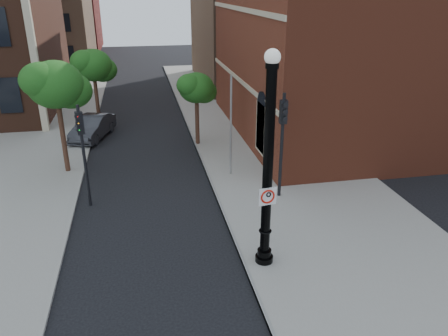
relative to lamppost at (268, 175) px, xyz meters
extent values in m
plane|color=black|center=(-2.73, -0.43, -3.28)|extent=(120.00, 120.00, 0.00)
cube|color=gray|center=(3.27, 9.57, -3.22)|extent=(8.00, 60.00, 0.12)
cube|color=gray|center=(-11.73, 17.57, -3.22)|extent=(10.00, 50.00, 0.12)
cube|color=gray|center=(-0.68, 9.57, -3.21)|extent=(0.10, 60.00, 0.14)
cube|color=brown|center=(13.27, 13.57, 2.72)|extent=(22.00, 16.00, 12.00)
cube|color=black|center=(2.23, 8.57, -1.28)|extent=(0.08, 1.40, 2.40)
cube|color=#C4B797|center=(2.24, 13.57, 0.22)|extent=(0.06, 16.00, 0.25)
cube|color=#C4B797|center=(2.24, 13.57, 4.22)|extent=(0.06, 16.00, 0.25)
cube|color=#C4B797|center=(-9.73, 16.57, 3.72)|extent=(0.40, 0.40, 14.00)
cube|color=#866149|center=(-14.73, 43.57, 2.72)|extent=(12.00, 12.00, 12.00)
cube|color=maroon|center=(-14.73, 57.57, 1.72)|extent=(12.00, 12.00, 10.00)
cube|color=#866149|center=(13.27, 29.57, 3.72)|extent=(22.00, 14.00, 14.00)
cylinder|color=black|center=(0.00, 0.00, -3.12)|extent=(0.60, 0.60, 0.32)
cylinder|color=black|center=(0.00, 0.00, -2.86)|extent=(0.47, 0.47, 0.27)
cylinder|color=black|center=(0.00, 0.00, 0.15)|extent=(0.32, 0.32, 6.23)
torus|color=black|center=(0.00, 0.00, -2.00)|extent=(0.43, 0.43, 0.06)
cylinder|color=black|center=(0.00, 0.00, 3.36)|extent=(0.39, 0.39, 0.16)
sphere|color=silver|center=(0.00, 0.00, 3.59)|extent=(0.47, 0.47, 0.47)
cube|color=white|center=(-0.02, -0.18, -0.65)|extent=(0.59, 0.09, 0.59)
cube|color=black|center=(-0.02, -0.18, -0.38)|extent=(0.59, 0.07, 0.05)
cube|color=black|center=(-0.02, -0.18, -0.92)|extent=(0.59, 0.07, 0.05)
cube|color=black|center=(-0.29, -0.21, -0.65)|extent=(0.05, 0.01, 0.59)
cube|color=black|center=(0.25, -0.15, -0.65)|extent=(0.05, 0.01, 0.59)
torus|color=red|center=(-0.02, -0.18, -0.65)|extent=(0.48, 0.11, 0.47)
cube|color=red|center=(-0.02, -0.18, -0.65)|extent=(0.33, 0.05, 0.34)
cube|color=black|center=(-0.08, -0.19, -0.65)|extent=(0.05, 0.01, 0.28)
torus|color=black|center=(0.00, -0.18, -0.59)|extent=(0.19, 0.08, 0.18)
cylinder|color=black|center=(-0.02, -0.18, -0.38)|extent=(0.03, 0.02, 0.03)
imported|color=#2D2E32|center=(-6.66, 14.80, -2.59)|extent=(2.70, 4.48, 1.39)
cylinder|color=black|center=(-6.12, 5.58, -1.08)|extent=(0.13, 0.13, 4.41)
cube|color=black|center=(-6.12, 5.58, 0.39)|extent=(0.33, 0.32, 0.92)
sphere|color=#E50505|center=(-6.16, 5.44, 0.71)|extent=(0.17, 0.17, 0.17)
sphere|color=#FF8C00|center=(-6.16, 5.44, 0.43)|extent=(0.17, 0.17, 0.17)
sphere|color=#00E519|center=(-6.16, 5.44, 0.16)|extent=(0.17, 0.17, 0.17)
cylinder|color=black|center=(2.04, 4.69, -0.93)|extent=(0.14, 0.14, 4.72)
cube|color=black|center=(2.04, 4.69, 0.65)|extent=(0.31, 0.29, 0.98)
sphere|color=#E50505|center=(2.05, 4.54, 0.99)|extent=(0.18, 0.18, 0.18)
sphere|color=#FF8C00|center=(2.05, 4.54, 0.69)|extent=(0.18, 0.18, 0.18)
sphere|color=#00E519|center=(2.05, 4.54, 0.40)|extent=(0.18, 0.18, 0.18)
cylinder|color=#999999|center=(0.44, 7.47, -0.80)|extent=(0.10, 0.10, 4.97)
cylinder|color=#382016|center=(-7.51, 9.46, -1.20)|extent=(0.24, 0.24, 4.16)
ellipsoid|color=#1E4813|center=(-7.51, 9.46, 1.18)|extent=(2.62, 2.62, 2.22)
ellipsoid|color=#1E4813|center=(-6.92, 9.94, 0.76)|extent=(2.02, 2.02, 1.72)
ellipsoid|color=#1E4813|center=(-8.05, 9.10, 1.47)|extent=(1.90, 1.90, 1.62)
cylinder|color=#382016|center=(-6.44, 17.21, -1.39)|extent=(0.24, 0.24, 3.78)
ellipsoid|color=#1E4813|center=(-6.44, 17.21, 0.77)|extent=(2.38, 2.38, 2.02)
ellipsoid|color=#1E4813|center=(-5.90, 17.64, 0.39)|extent=(1.84, 1.84, 1.56)
ellipsoid|color=#1E4813|center=(-6.93, 16.88, 1.04)|extent=(1.73, 1.73, 1.47)
cylinder|color=#382016|center=(-0.53, 12.26, -1.69)|extent=(0.24, 0.24, 3.19)
ellipsoid|color=#1E4813|center=(-0.53, 12.26, 0.13)|extent=(2.00, 2.00, 1.70)
ellipsoid|color=#1E4813|center=(-0.08, 12.63, -0.19)|extent=(1.55, 1.55, 1.32)
ellipsoid|color=#1E4813|center=(-0.94, 11.99, 0.36)|extent=(1.46, 1.46, 1.24)
camera|label=1|loc=(-3.73, -11.89, 5.42)|focal=35.00mm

